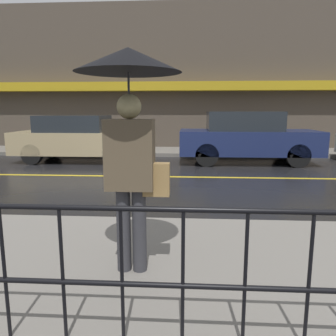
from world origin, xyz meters
TOP-DOWN VIEW (x-y plane):
  - ground_plane at (0.00, 0.00)m, footprint 80.00×80.00m
  - sidewalk_near at (0.00, -4.96)m, footprint 28.00×2.79m
  - sidewalk_far at (0.00, 4.66)m, footprint 28.00×2.18m
  - lane_marking at (0.00, 0.00)m, footprint 25.20×0.12m
  - building_storefront at (0.00, 5.87)m, footprint 28.00×0.85m
  - railing_foreground at (-0.00, -6.11)m, footprint 12.00×0.04m
  - pedestrian at (0.67, -5.12)m, footprint 0.93×0.93m
  - car_tan at (-2.41, 2.41)m, footprint 4.05×1.73m
  - car_navy at (3.00, 2.41)m, footprint 4.26×1.76m

SIDE VIEW (x-z plane):
  - ground_plane at x=0.00m, z-range 0.00..0.00m
  - lane_marking at x=0.00m, z-range 0.00..0.01m
  - sidewalk_near at x=0.00m, z-range 0.00..0.13m
  - sidewalk_far at x=0.00m, z-range 0.00..0.13m
  - railing_foreground at x=0.00m, z-range 0.25..1.18m
  - car_tan at x=-2.41m, z-range 0.01..1.50m
  - car_navy at x=3.00m, z-range 0.01..1.62m
  - pedestrian at x=0.67m, z-range 0.66..2.70m
  - building_storefront at x=0.00m, z-range -0.02..5.91m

